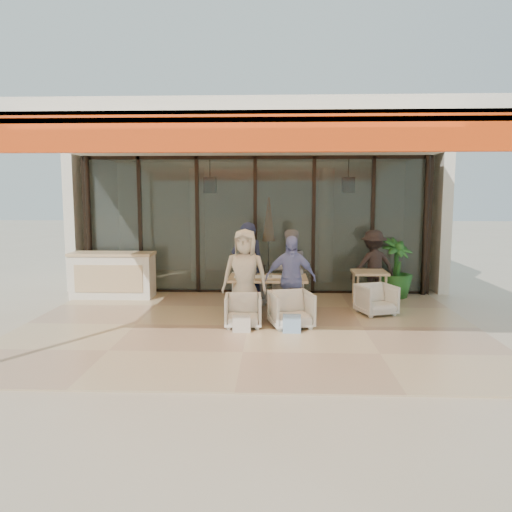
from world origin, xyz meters
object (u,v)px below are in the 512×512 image
Objects in this scene: dining_table at (268,280)px; chair_near_right at (291,308)px; chair_far_right at (288,290)px; host_counter at (113,275)px; standing_woman at (373,266)px; diner_periwinkle at (291,279)px; diner_cream at (245,275)px; potted_palm at (395,268)px; chair_near_left at (243,309)px; diner_navy at (248,266)px; chair_far_left at (249,287)px; side_table at (369,276)px; side_chair at (376,298)px; diner_grey at (289,270)px.

dining_table is 1.10m from chair_near_right.
dining_table is 2.50× the size of chair_far_right.
host_counter is 2.59× the size of chair_near_right.
diner_periwinkle is at bearing 28.23° from standing_woman.
potted_palm is (3.25, 2.11, -0.17)m from diner_cream.
diner_navy is at bearing 87.30° from chair_near_left.
diner_navy is (0.00, -0.50, 0.52)m from chair_far_left.
potted_palm is (3.25, 2.61, 0.35)m from chair_near_left.
potted_palm is (6.32, 0.28, 0.15)m from host_counter.
diner_navy is at bearing -172.27° from side_table.
diner_cream reaches higher than chair_far_left.
chair_near_right is 1.07× the size of side_chair.
standing_woman reaches higher than potted_palm.
diner_periwinkle is 1.17× the size of potted_palm.
dining_table is 0.88× the size of diner_cream.
side_chair is (2.51, 0.49, -0.52)m from diner_cream.
diner_grey is at bearing 87.87° from diner_periwinkle.
dining_table is 2.13m from side_chair.
chair_near_left is at bearing -113.43° from dining_table.
diner_cream is 2.28× the size of side_table.
chair_near_left is (-0.41, -0.96, -0.36)m from dining_table.
standing_woman is at bearing -155.14° from chair_far_right.
chair_near_right is 0.53× the size of potted_palm.
side_chair is (5.59, -1.35, -0.20)m from host_counter.
chair_near_right is 1.72m from diner_navy.
side_table reaches higher than chair_far_right.
diner_navy reaches higher than diner_grey.
diner_periwinkle reaches higher than side_chair.
diner_grey reaches higher than diner_periwinkle.
diner_grey is (0.00, -0.50, 0.51)m from chair_far_right.
dining_table is 2.66m from standing_woman.
chair_near_right is at bearing -132.64° from potted_palm.
chair_near_right reaches higher than chair_near_left.
diner_periwinkle is (0.00, -0.90, -0.02)m from diner_grey.
chair_far_right is 1.96m from standing_woman.
dining_table is at bearing 54.08° from diner_cream.
chair_far_left is at bearing 12.14° from chair_far_right.
diner_cream reaches higher than potted_palm.
diner_navy is 3.47m from potted_palm.
diner_cream reaches higher than standing_woman.
diner_grey reaches higher than potted_palm.
side_table is (1.67, 0.34, -0.18)m from diner_grey.
chair_far_right is 0.72m from diner_grey.
side_table is at bearing -175.88° from diner_navy.
host_counter is at bearing 152.73° from diner_periwinkle.
diner_navy is at bearing 2.64° from standing_woman.
standing_woman is at bearing 40.34° from diner_cream.
dining_table is at bearing 161.65° from side_chair.
chair_near_right is 0.40× the size of diner_navy.
chair_near_left reaches higher than chair_far_right.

